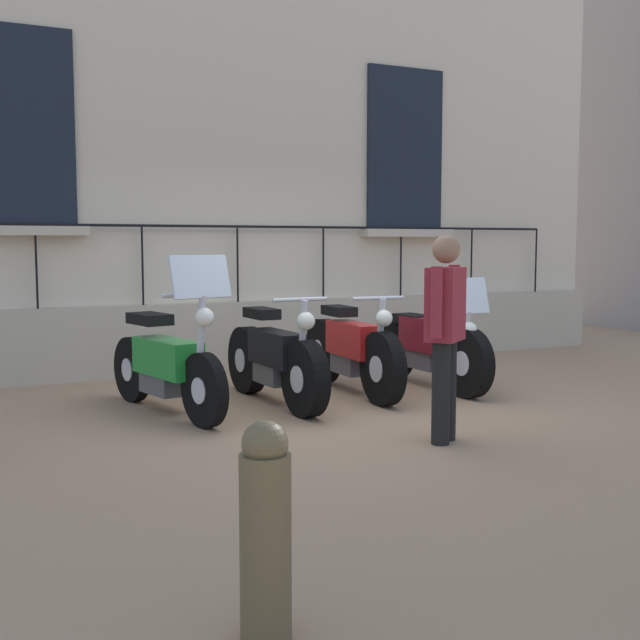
{
  "coord_description": "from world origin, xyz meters",
  "views": [
    {
      "loc": [
        6.48,
        -3.3,
        1.53
      ],
      "look_at": [
        -0.29,
        0.0,
        0.8
      ],
      "focal_mm": 44.93,
      "sensor_mm": 36.0,
      "label": 1
    }
  ],
  "objects_px": {
    "motorcycle_green": "(167,365)",
    "motorcycle_black": "(275,361)",
    "bollard": "(265,531)",
    "motorcycle_red": "(352,352)",
    "pedestrian_standing": "(445,327)",
    "motorcycle_maroon": "(430,347)"
  },
  "relations": [
    {
      "from": "motorcycle_green",
      "to": "motorcycle_black",
      "type": "relative_size",
      "value": 1.01
    },
    {
      "from": "motorcycle_maroon",
      "to": "pedestrian_standing",
      "type": "bearing_deg",
      "value": -31.04
    },
    {
      "from": "motorcycle_black",
      "to": "motorcycle_red",
      "type": "relative_size",
      "value": 0.96
    },
    {
      "from": "motorcycle_green",
      "to": "motorcycle_black",
      "type": "distance_m",
      "value": 1.03
    },
    {
      "from": "bollard",
      "to": "pedestrian_standing",
      "type": "height_order",
      "value": "pedestrian_standing"
    },
    {
      "from": "bollard",
      "to": "motorcycle_red",
      "type": "bearing_deg",
      "value": 148.06
    },
    {
      "from": "motorcycle_green",
      "to": "motorcycle_black",
      "type": "height_order",
      "value": "motorcycle_green"
    },
    {
      "from": "motorcycle_black",
      "to": "pedestrian_standing",
      "type": "height_order",
      "value": "pedestrian_standing"
    },
    {
      "from": "motorcycle_green",
      "to": "bollard",
      "type": "height_order",
      "value": "motorcycle_green"
    },
    {
      "from": "motorcycle_green",
      "to": "motorcycle_black",
      "type": "bearing_deg",
      "value": 89.41
    },
    {
      "from": "motorcycle_black",
      "to": "bollard",
      "type": "distance_m",
      "value": 4.54
    },
    {
      "from": "motorcycle_red",
      "to": "motorcycle_green",
      "type": "bearing_deg",
      "value": -85.58
    },
    {
      "from": "motorcycle_black",
      "to": "motorcycle_red",
      "type": "xyz_separation_m",
      "value": [
        -0.16,
        0.91,
        0.02
      ]
    },
    {
      "from": "motorcycle_green",
      "to": "motorcycle_red",
      "type": "bearing_deg",
      "value": 94.42
    },
    {
      "from": "motorcycle_maroon",
      "to": "motorcycle_black",
      "type": "bearing_deg",
      "value": -87.0
    },
    {
      "from": "pedestrian_standing",
      "to": "bollard",
      "type": "bearing_deg",
      "value": -46.6
    },
    {
      "from": "motorcycle_black",
      "to": "motorcycle_red",
      "type": "distance_m",
      "value": 0.93
    },
    {
      "from": "motorcycle_black",
      "to": "bollard",
      "type": "relative_size",
      "value": 2.29
    },
    {
      "from": "motorcycle_black",
      "to": "motorcycle_maroon",
      "type": "distance_m",
      "value": 1.81
    },
    {
      "from": "motorcycle_red",
      "to": "motorcycle_maroon",
      "type": "bearing_deg",
      "value": 85.8
    },
    {
      "from": "motorcycle_maroon",
      "to": "motorcycle_green",
      "type": "bearing_deg",
      "value": -88.3
    },
    {
      "from": "motorcycle_green",
      "to": "motorcycle_maroon",
      "type": "bearing_deg",
      "value": 91.7
    }
  ]
}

